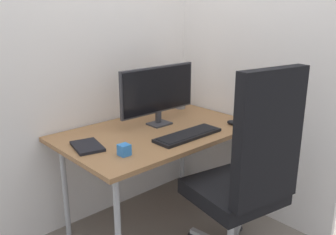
{
  "coord_description": "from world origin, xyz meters",
  "views": [
    {
      "loc": [
        -1.49,
        -1.74,
        1.5
      ],
      "look_at": [
        0.03,
        -0.08,
        0.81
      ],
      "focal_mm": 38.61,
      "sensor_mm": 36.0,
      "label": 1
    }
  ],
  "objects": [
    {
      "name": "desk",
      "position": [
        0.0,
        0.0,
        0.66
      ],
      "size": [
        1.29,
        0.8,
        0.71
      ],
      "color": "#996B42",
      "rests_on": "ground_plane"
    },
    {
      "name": "wall_side_right",
      "position": [
        0.67,
        -0.12,
        1.4
      ],
      "size": [
        0.04,
        1.68,
        2.8
      ],
      "primitive_type": "cube",
      "color": "white",
      "rests_on": "ground_plane"
    },
    {
      "name": "ground_plane",
      "position": [
        0.0,
        0.0,
        0.0
      ],
      "size": [
        8.0,
        8.0,
        0.0
      ],
      "primitive_type": "plane",
      "color": "slate"
    },
    {
      "name": "wall_back",
      "position": [
        0.0,
        0.43,
        1.4
      ],
      "size": [
        2.17,
        0.04,
        2.8
      ],
      "primitive_type": "cube",
      "color": "white",
      "rests_on": "ground_plane"
    },
    {
      "name": "office_chair",
      "position": [
        0.06,
        -0.7,
        0.63
      ],
      "size": [
        0.61,
        0.62,
        1.22
      ],
      "color": "black",
      "rests_on": "ground_plane"
    },
    {
      "name": "monitor",
      "position": [
        0.09,
        0.09,
        0.95
      ],
      "size": [
        0.63,
        0.12,
        0.41
      ],
      "color": "#333338",
      "rests_on": "desk"
    },
    {
      "name": "mouse",
      "position": [
        0.46,
        -0.27,
        0.73
      ],
      "size": [
        0.08,
        0.1,
        0.03
      ],
      "primitive_type": "ellipsoid",
      "rotation": [
        0.0,
        0.0,
        0.3
      ],
      "color": "black",
      "rests_on": "desk"
    },
    {
      "name": "keyboard",
      "position": [
        0.06,
        -0.23,
        0.72
      ],
      "size": [
        0.48,
        0.16,
        0.02
      ],
      "color": "black",
      "rests_on": "desk"
    },
    {
      "name": "desk_clamp_accessory",
      "position": [
        -0.42,
        -0.2,
        0.74
      ],
      "size": [
        0.06,
        0.06,
        0.06
      ],
      "primitive_type": "cube",
      "color": "#337FD8",
      "rests_on": "desk"
    },
    {
      "name": "notebook",
      "position": [
        -0.51,
        0.03,
        0.72
      ],
      "size": [
        0.2,
        0.25,
        0.02
      ],
      "primitive_type": "cube",
      "rotation": [
        0.0,
        0.0,
        -0.23
      ],
      "color": "black",
      "rests_on": "desk"
    },
    {
      "name": "pen_holder",
      "position": [
        0.5,
        0.28,
        0.75
      ],
      "size": [
        0.08,
        0.08,
        0.16
      ],
      "color": "gray",
      "rests_on": "desk"
    }
  ]
}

